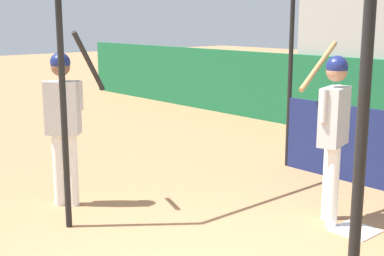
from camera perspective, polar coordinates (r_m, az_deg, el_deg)
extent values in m
cube|color=maroon|center=(11.68, 15.42, 7.75)|extent=(0.45, 0.40, 0.10)
cube|color=maroon|center=(11.82, 15.97, 8.88)|extent=(0.45, 0.06, 0.40)
cube|color=maroon|center=(11.38, 17.74, 7.53)|extent=(0.45, 0.40, 0.10)
cube|color=maroon|center=(11.53, 18.28, 8.69)|extent=(0.45, 0.06, 0.40)
cube|color=maroon|center=(12.34, 17.60, 9.68)|extent=(0.45, 0.40, 0.10)
cube|color=maroon|center=(12.49, 18.10, 10.72)|extent=(0.45, 0.06, 0.40)
cube|color=maroon|center=(13.02, 19.58, 11.39)|extent=(0.45, 0.40, 0.10)
cylinder|color=black|center=(5.93, -13.56, 2.27)|extent=(0.07, 0.07, 2.76)
cylinder|color=black|center=(3.29, 17.35, -5.35)|extent=(0.07, 0.07, 2.76)
cylinder|color=black|center=(8.44, 10.42, 5.11)|extent=(0.07, 0.07, 2.76)
cube|color=white|center=(6.27, 17.02, -10.41)|extent=(0.44, 0.44, 0.02)
cylinder|color=white|center=(6.19, 14.78, -6.15)|extent=(0.16, 0.16, 0.92)
cylinder|color=white|center=(6.41, 14.34, -5.52)|extent=(0.16, 0.16, 0.92)
cube|color=#B7B7B7|center=(6.12, 14.93, 1.20)|extent=(0.33, 0.49, 0.65)
sphere|color=#A37556|center=(6.05, 15.18, 5.85)|extent=(0.23, 0.23, 0.23)
sphere|color=navy|center=(6.04, 15.20, 6.34)|extent=(0.24, 0.24, 0.24)
cylinder|color=#B7B7B7|center=(5.89, 13.91, 2.29)|extent=(0.09, 0.09, 0.36)
cylinder|color=#B7B7B7|center=(6.32, 15.33, 2.85)|extent=(0.09, 0.09, 0.36)
cylinder|color=#AD7F4C|center=(6.39, 13.34, 6.47)|extent=(0.13, 0.75, 0.55)
sphere|color=#AD7F4C|center=(6.25, 16.08, 3.90)|extent=(0.08, 0.08, 0.08)
cylinder|color=white|center=(6.87, -14.07, -4.34)|extent=(0.18, 0.18, 0.92)
cylinder|color=white|center=(6.82, -12.60, -4.39)|extent=(0.18, 0.18, 0.92)
cube|color=#B7B7B7|center=(6.68, -13.65, 2.11)|extent=(0.44, 0.44, 0.65)
sphere|color=brown|center=(6.62, -13.86, 6.37)|extent=(0.23, 0.23, 0.23)
sphere|color=navy|center=(6.61, -13.88, 6.81)|extent=(0.24, 0.24, 0.24)
cylinder|color=#B7B7B7|center=(6.76, -15.34, 3.38)|extent=(0.10, 0.10, 0.36)
cylinder|color=#B7B7B7|center=(6.64, -11.85, 3.40)|extent=(0.10, 0.10, 0.36)
cylinder|color=black|center=(6.52, -10.95, 6.96)|extent=(0.25, 0.53, 0.75)
sphere|color=black|center=(6.71, -12.50, 3.97)|extent=(0.08, 0.08, 0.08)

